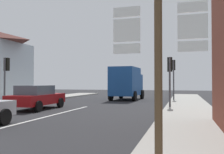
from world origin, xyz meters
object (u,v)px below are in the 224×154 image
object	(u,v)px
delivery_truck	(127,82)
traffic_light_near_right	(170,71)
route_sign_post	(158,68)
traffic_light_far_right	(174,71)
traffic_light_near_left	(6,70)
sedan_far	(37,97)

from	to	relation	value
delivery_truck	traffic_light_near_right	xyz separation A→B (m)	(4.38, -7.40, 0.74)
delivery_truck	route_sign_post	xyz separation A→B (m)	(4.74, -19.12, 0.26)
traffic_light_far_right	traffic_light_near_right	bearing A→B (deg)	-90.00
route_sign_post	traffic_light_near_left	world-z (taller)	traffic_light_near_left
route_sign_post	traffic_light_near_right	distance (m)	11.74
traffic_light_near_left	traffic_light_near_right	size ratio (longest dim) A/B	1.04
traffic_light_far_right	delivery_truck	bearing A→B (deg)	172.55
sedan_far	traffic_light_near_left	xyz separation A→B (m)	(-3.23, 1.27, 1.74)
delivery_truck	traffic_light_far_right	bearing A→B (deg)	-7.45
delivery_truck	route_sign_post	bearing A→B (deg)	-76.08
sedan_far	route_sign_post	xyz separation A→B (m)	(8.23, -9.27, 1.15)
traffic_light_near_left	traffic_light_near_right	world-z (taller)	traffic_light_near_left
sedan_far	delivery_truck	xyz separation A→B (m)	(3.50, 9.85, 0.89)
traffic_light_near_left	traffic_light_far_right	world-z (taller)	traffic_light_far_right
route_sign_post	traffic_light_near_left	bearing A→B (deg)	137.41
route_sign_post	traffic_light_near_right	world-z (taller)	traffic_light_near_right
route_sign_post	traffic_light_far_right	size ratio (longest dim) A/B	0.88
delivery_truck	traffic_light_near_left	bearing A→B (deg)	-128.12
sedan_far	delivery_truck	size ratio (longest dim) A/B	0.83
delivery_truck	traffic_light_far_right	size ratio (longest dim) A/B	1.40
route_sign_post	traffic_light_near_right	size ratio (longest dim) A/B	0.99
traffic_light_far_right	route_sign_post	bearing A→B (deg)	-88.88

